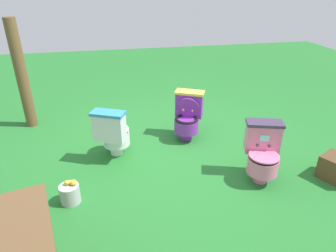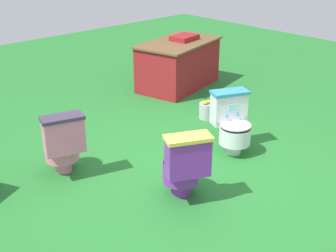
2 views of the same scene
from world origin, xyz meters
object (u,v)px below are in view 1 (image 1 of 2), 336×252
at_px(lemon_bucket, 70,193).
at_px(toilet_pink, 263,152).
at_px(wooden_post, 22,75).
at_px(toilet_purple, 188,115).
at_px(toilet_white, 113,133).

bearing_deg(lemon_bucket, toilet_pink, -179.95).
xyz_separation_m(wooden_post, lemon_bucket, (-0.81, 2.17, -0.76)).
bearing_deg(wooden_post, toilet_purple, 159.07).
relative_size(toilet_purple, toilet_white, 1.00).
bearing_deg(lemon_bucket, toilet_white, -121.18).
xyz_separation_m(toilet_pink, toilet_white, (1.76, -0.88, 0.00)).
xyz_separation_m(toilet_pink, wooden_post, (3.10, -2.17, 0.51)).
relative_size(toilet_purple, lemon_bucket, 2.63).
height_order(toilet_white, wooden_post, wooden_post).
bearing_deg(toilet_white, toilet_purple, 41.52).
bearing_deg(toilet_purple, wooden_post, 5.35).
xyz_separation_m(toilet_pink, lemon_bucket, (2.29, 0.00, -0.25)).
relative_size(toilet_pink, toilet_white, 1.00).
relative_size(toilet_purple, wooden_post, 0.41).
xyz_separation_m(toilet_white, lemon_bucket, (0.53, 0.88, -0.25)).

